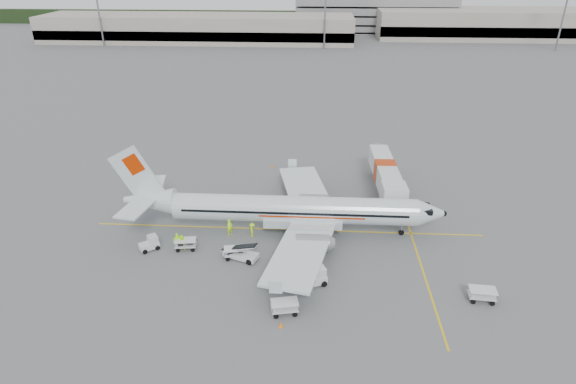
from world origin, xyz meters
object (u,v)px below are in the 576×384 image
object	(u,v)px
jet_bridge	(384,178)
tug_fore	(313,276)
aircraft	(295,193)
tug_mid	(297,242)
belt_loader	(241,248)
tug_aft	(149,243)

from	to	relation	value
jet_bridge	tug_fore	xyz separation A→B (m)	(-8.85, -19.88, -1.32)
aircraft	tug_mid	distance (m)	5.41
belt_loader	aircraft	bearing A→B (deg)	68.16
tug_fore	tug_mid	distance (m)	6.25
tug_fore	jet_bridge	bearing A→B (deg)	41.87
tug_mid	tug_aft	size ratio (longest dim) A/B	1.18
tug_mid	tug_fore	bearing A→B (deg)	-71.73
belt_loader	tug_mid	bearing A→B (deg)	40.63
jet_bridge	tug_aft	xyz separation A→B (m)	(-26.34, -14.89, -1.47)
jet_bridge	aircraft	bearing A→B (deg)	-139.27
aircraft	tug_fore	distance (m)	10.65
jet_bridge	tug_aft	world-z (taller)	jet_bridge
jet_bridge	belt_loader	bearing A→B (deg)	-137.67
aircraft	tug_aft	size ratio (longest dim) A/B	17.65
belt_loader	tug_fore	distance (m)	8.46
belt_loader	tug_fore	world-z (taller)	belt_loader
aircraft	belt_loader	distance (m)	8.52
aircraft	belt_loader	world-z (taller)	aircraft
aircraft	tug_aft	bearing A→B (deg)	-163.07
jet_bridge	tug_mid	bearing A→B (deg)	-129.55
belt_loader	tug_mid	xyz separation A→B (m)	(5.64, 2.05, -0.37)
tug_mid	tug_aft	xyz separation A→B (m)	(-15.64, -0.98, -0.14)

